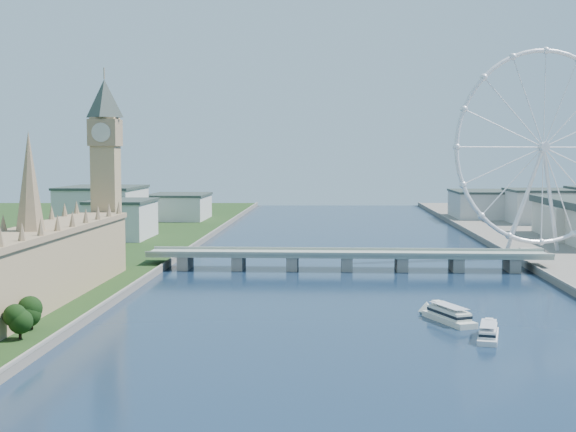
{
  "coord_description": "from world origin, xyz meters",
  "views": [
    {
      "loc": [
        -9.06,
        -140.46,
        63.59
      ],
      "look_at": [
        -27.73,
        210.0,
        36.57
      ],
      "focal_mm": 50.0,
      "sensor_mm": 36.0,
      "label": 1
    }
  ],
  "objects": [
    {
      "name": "london_eye",
      "position": [
        119.98,
        355.08,
        67.52
      ],
      "size": [
        113.6,
        39.12,
        124.3
      ],
      "color": "silver",
      "rests_on": "ground"
    },
    {
      "name": "parliament_range",
      "position": [
        -128.0,
        170.0,
        18.48
      ],
      "size": [
        24.0,
        200.0,
        70.0
      ],
      "color": "tan",
      "rests_on": "ground"
    },
    {
      "name": "tour_boat_far",
      "position": [
        45.45,
        134.98,
        0.0
      ],
      "size": [
        12.8,
        27.88,
        5.94
      ],
      "primitive_type": null,
      "rotation": [
        0.0,
        0.0,
        -0.23
      ],
      "color": "silver",
      "rests_on": "ground"
    },
    {
      "name": "tour_boat_near",
      "position": [
        36.08,
        162.54,
        0.0
      ],
      "size": [
        19.39,
        31.88,
        6.91
      ],
      "primitive_type": null,
      "rotation": [
        0.0,
        0.0,
        0.4
      ],
      "color": "silver",
      "rests_on": "ground"
    },
    {
      "name": "westminster_bridge",
      "position": [
        0.0,
        300.0,
        6.63
      ],
      "size": [
        220.0,
        22.0,
        9.5
      ],
      "color": "gray",
      "rests_on": "ground"
    },
    {
      "name": "city_skyline",
      "position": [
        39.22,
        560.08,
        16.96
      ],
      "size": [
        505.0,
        280.0,
        32.0
      ],
      "color": "beige",
      "rests_on": "ground"
    },
    {
      "name": "big_ben",
      "position": [
        -128.0,
        278.0,
        66.57
      ],
      "size": [
        20.02,
        20.02,
        110.0
      ],
      "color": "tan",
      "rests_on": "ground"
    }
  ]
}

